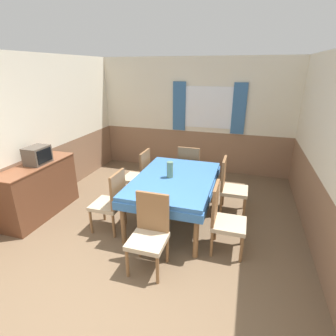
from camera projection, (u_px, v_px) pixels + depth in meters
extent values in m
plane|color=brown|center=(91.00, 334.00, 2.48)|extent=(16.00, 16.00, 0.00)
cube|color=silver|center=(195.00, 95.00, 5.93)|extent=(4.86, 0.05, 1.65)
cube|color=#89664C|center=(193.00, 150.00, 6.40)|extent=(4.86, 0.05, 0.95)
cube|color=white|center=(208.00, 108.00, 5.90)|extent=(1.17, 0.01, 0.92)
cube|color=#386699|center=(179.00, 106.00, 6.07)|extent=(0.29, 0.03, 1.10)
cube|color=#386699|center=(239.00, 109.00, 5.70)|extent=(0.29, 0.03, 1.10)
cube|color=silver|center=(39.00, 104.00, 4.49)|extent=(0.05, 4.95, 1.65)
cube|color=#89664C|center=(51.00, 174.00, 4.96)|extent=(0.05, 4.95, 0.95)
cube|color=silver|center=(335.00, 118.00, 3.26)|extent=(0.05, 4.95, 1.65)
cube|color=#89664C|center=(314.00, 209.00, 3.73)|extent=(0.05, 4.95, 0.95)
cube|color=#386BA8|center=(174.00, 179.00, 4.10)|extent=(1.20, 1.77, 0.06)
cube|color=#386BA8|center=(174.00, 185.00, 4.13)|extent=(1.23, 1.80, 0.12)
cylinder|color=brown|center=(123.00, 222.00, 3.66)|extent=(0.07, 0.07, 0.69)
cylinder|color=brown|center=(196.00, 235.00, 3.37)|extent=(0.07, 0.07, 0.69)
cylinder|color=brown|center=(160.00, 178.00, 5.09)|extent=(0.07, 0.07, 0.69)
cylinder|color=brown|center=(213.00, 185.00, 4.81)|extent=(0.07, 0.07, 0.69)
cylinder|color=brown|center=(123.00, 192.00, 4.90)|extent=(0.04, 0.04, 0.38)
cylinder|color=brown|center=(131.00, 184.00, 5.24)|extent=(0.04, 0.04, 0.38)
cylinder|color=brown|center=(142.00, 194.00, 4.79)|extent=(0.04, 0.04, 0.38)
cylinder|color=brown|center=(149.00, 186.00, 5.13)|extent=(0.04, 0.04, 0.38)
cube|color=tan|center=(136.00, 178.00, 4.94)|extent=(0.44, 0.44, 0.06)
cube|color=brown|center=(145.00, 165.00, 4.78)|extent=(0.04, 0.42, 0.52)
cylinder|color=brown|center=(183.00, 177.00, 5.58)|extent=(0.04, 0.04, 0.38)
cylinder|color=brown|center=(201.00, 179.00, 5.47)|extent=(0.04, 0.04, 0.38)
cylinder|color=brown|center=(179.00, 184.00, 5.24)|extent=(0.04, 0.04, 0.38)
cylinder|color=brown|center=(197.00, 186.00, 5.13)|extent=(0.04, 0.04, 0.38)
cube|color=tan|center=(190.00, 171.00, 5.27)|extent=(0.44, 0.44, 0.06)
cube|color=brown|center=(188.00, 161.00, 4.99)|extent=(0.42, 0.04, 0.52)
cylinder|color=brown|center=(243.00, 233.00, 3.68)|extent=(0.04, 0.04, 0.38)
cylinder|color=brown|center=(241.00, 249.00, 3.34)|extent=(0.04, 0.04, 0.38)
cylinder|color=brown|center=(215.00, 228.00, 3.78)|extent=(0.04, 0.04, 0.38)
cylinder|color=brown|center=(212.00, 244.00, 3.44)|extent=(0.04, 0.04, 0.38)
cube|color=tan|center=(229.00, 224.00, 3.48)|extent=(0.44, 0.44, 0.06)
cube|color=brown|center=(215.00, 203.00, 3.43)|extent=(0.04, 0.42, 0.52)
cylinder|color=brown|center=(91.00, 222.00, 3.94)|extent=(0.04, 0.04, 0.38)
cylinder|color=brown|center=(104.00, 210.00, 4.28)|extent=(0.04, 0.04, 0.38)
cylinder|color=brown|center=(114.00, 226.00, 3.83)|extent=(0.04, 0.04, 0.38)
cylinder|color=brown|center=(125.00, 213.00, 4.17)|extent=(0.04, 0.04, 0.38)
cube|color=tan|center=(107.00, 205.00, 3.98)|extent=(0.44, 0.44, 0.06)
cube|color=brown|center=(118.00, 189.00, 3.82)|extent=(0.04, 0.42, 0.52)
cylinder|color=brown|center=(157.00, 270.00, 3.00)|extent=(0.04, 0.04, 0.38)
cylinder|color=brown|center=(127.00, 263.00, 3.10)|extent=(0.04, 0.04, 0.38)
cylinder|color=brown|center=(167.00, 249.00, 3.34)|extent=(0.04, 0.04, 0.38)
cylinder|color=brown|center=(140.00, 244.00, 3.44)|extent=(0.04, 0.04, 0.38)
cube|color=tan|center=(147.00, 241.00, 3.14)|extent=(0.44, 0.44, 0.06)
cube|color=brown|center=(153.00, 212.00, 3.22)|extent=(0.42, 0.04, 0.52)
cylinder|color=brown|center=(245.00, 199.00, 4.64)|extent=(0.04, 0.04, 0.38)
cylinder|color=brown|center=(244.00, 209.00, 4.30)|extent=(0.04, 0.04, 0.38)
cylinder|color=brown|center=(223.00, 196.00, 4.74)|extent=(0.04, 0.04, 0.38)
cylinder|color=brown|center=(221.00, 206.00, 4.40)|extent=(0.04, 0.04, 0.38)
cube|color=tan|center=(234.00, 190.00, 4.44)|extent=(0.44, 0.44, 0.06)
cube|color=brown|center=(224.00, 173.00, 4.39)|extent=(0.04, 0.42, 0.52)
cube|color=brown|center=(40.00, 190.00, 4.37)|extent=(0.44, 1.39, 0.91)
cube|color=brown|center=(35.00, 165.00, 4.21)|extent=(0.46, 1.41, 0.02)
cube|color=#51473D|center=(37.00, 155.00, 4.20)|extent=(0.28, 0.37, 0.28)
cube|color=black|center=(45.00, 156.00, 4.16)|extent=(0.01, 0.30, 0.21)
cylinder|color=slate|center=(170.00, 170.00, 4.06)|extent=(0.10, 0.10, 0.25)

